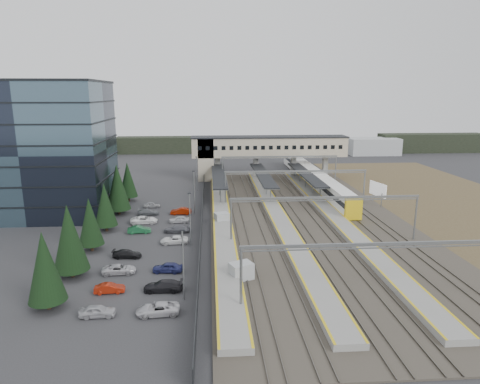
{
  "coord_description": "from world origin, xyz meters",
  "views": [
    {
      "loc": [
        -4.96,
        -68.15,
        22.01
      ],
      "look_at": [
        0.56,
        9.55,
        4.0
      ],
      "focal_mm": 32.0,
      "sensor_mm": 36.0,
      "label": 1
    }
  ],
  "objects": [
    {
      "name": "lampposts",
      "position": [
        -8.0,
        1.25,
        4.34
      ],
      "size": [
        0.5,
        53.25,
        8.07
      ],
      "color": "slate",
      "rests_on": "ground"
    },
    {
      "name": "footbridge",
      "position": [
        7.7,
        42.0,
        7.93
      ],
      "size": [
        40.4,
        6.4,
        11.2
      ],
      "color": "tan",
      "rests_on": "ground"
    },
    {
      "name": "treeline_far",
      "position": [
        23.81,
        92.28,
        2.95
      ],
      "size": [
        170.0,
        19.0,
        7.0
      ],
      "color": "black",
      "rests_on": "ground"
    },
    {
      "name": "relay_cabin_far",
      "position": [
        -3.11,
        2.15,
        1.05
      ],
      "size": [
        2.77,
        2.53,
        2.1
      ],
      "color": "#A8ACAE",
      "rests_on": "ground"
    },
    {
      "name": "train",
      "position": [
        20.0,
        33.49,
        2.16
      ],
      "size": [
        3.02,
        63.16,
        3.8
      ],
      "color": "white",
      "rests_on": "ground"
    },
    {
      "name": "car_park",
      "position": [
        -13.46,
        -8.67,
        0.61
      ],
      "size": [
        10.67,
        44.35,
        1.29
      ],
      "color": "#ACACB1",
      "rests_on": "ground"
    },
    {
      "name": "canopies",
      "position": [
        7.0,
        27.0,
        3.92
      ],
      "size": [
        23.1,
        30.0,
        3.28
      ],
      "color": "black",
      "rests_on": "ground"
    },
    {
      "name": "relay_cabin_near",
      "position": [
        -1.42,
        -20.42,
        1.1
      ],
      "size": [
        3.2,
        2.84,
        2.2
      ],
      "color": "#A8ACAE",
      "rests_on": "ground"
    },
    {
      "name": "rail_corridor",
      "position": [
        9.34,
        5.0,
        0.29
      ],
      "size": [
        34.0,
        90.0,
        0.92
      ],
      "color": "#3D3931",
      "rests_on": "ground"
    },
    {
      "name": "gantries",
      "position": [
        12.0,
        3.0,
        6.0
      ],
      "size": [
        28.4,
        62.28,
        7.17
      ],
      "color": "slate",
      "rests_on": "ground"
    },
    {
      "name": "conifer_row",
      "position": [
        -22.0,
        -3.86,
        4.84
      ],
      "size": [
        4.42,
        49.82,
        9.5
      ],
      "color": "black",
      "rests_on": "ground"
    },
    {
      "name": "office_building",
      "position": [
        -36.0,
        12.0,
        12.19
      ],
      "size": [
        24.3,
        18.3,
        24.3
      ],
      "color": "#3A515F",
      "rests_on": "ground"
    },
    {
      "name": "scrub_east",
      "position": [
        45.0,
        5.0,
        0.03
      ],
      "size": [
        34.0,
        120.0,
        0.06
      ],
      "color": "#4F3F26",
      "rests_on": "ground"
    },
    {
      "name": "ground",
      "position": [
        0.0,
        0.0,
        0.0
      ],
      "size": [
        220.0,
        220.0,
        0.0
      ],
      "primitive_type": "plane",
      "color": "#2B2B2D",
      "rests_on": "ground"
    },
    {
      "name": "billboard",
      "position": [
        28.65,
        13.46,
        3.02
      ],
      "size": [
        1.39,
        5.36,
        4.55
      ],
      "color": "slate",
      "rests_on": "ground"
    },
    {
      "name": "fence",
      "position": [
        -6.5,
        5.0,
        1.0
      ],
      "size": [
        0.08,
        90.0,
        2.0
      ],
      "color": "#26282B",
      "rests_on": "ground"
    }
  ]
}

